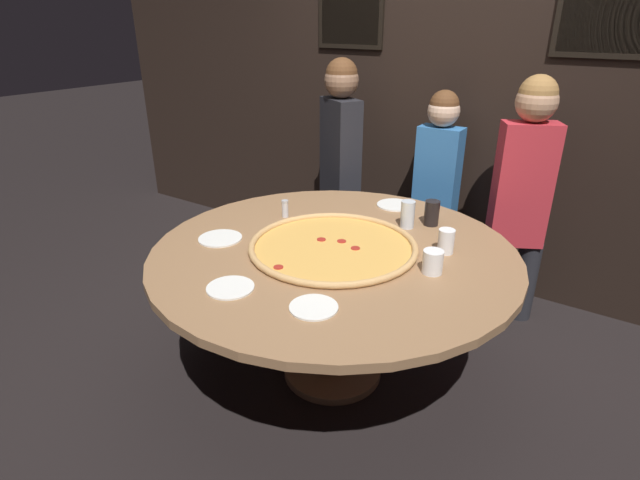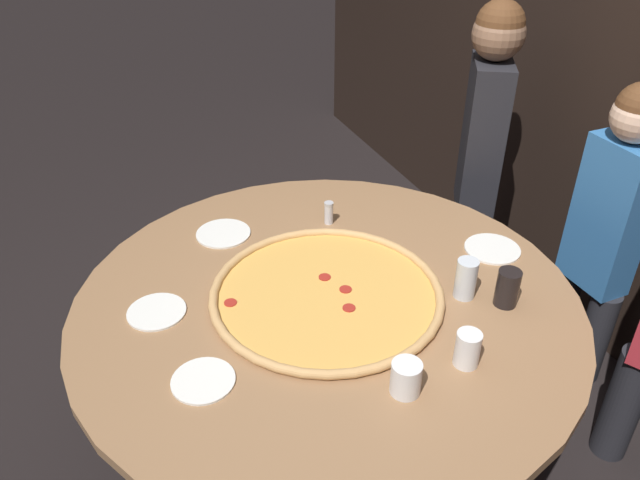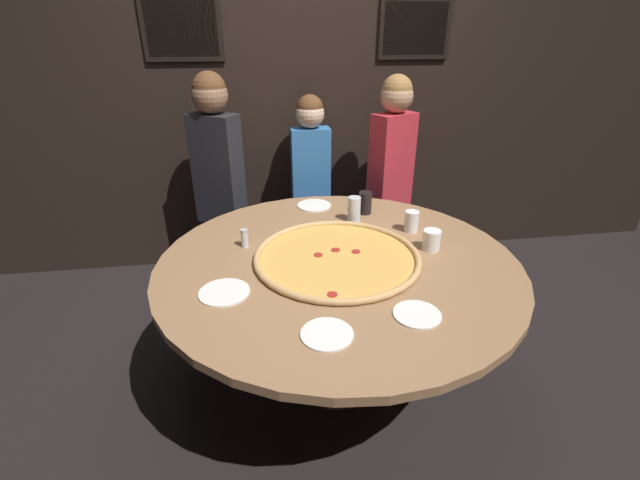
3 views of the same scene
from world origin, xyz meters
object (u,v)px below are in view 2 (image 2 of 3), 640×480
object	(u,v)px
dining_table	(327,322)
drink_cup_far_left	(466,279)
diner_centre_back	(607,222)
condiment_shaker	(329,213)
drink_cup_by_shaker	(406,378)
white_plate_beside_cup	(203,381)
drink_cup_beside_pizza	(507,288)
diner_side_left	(482,145)
giant_pizza	(325,294)
white_plate_left_side	(223,233)
white_plate_right_side	(492,249)
drink_cup_centre_back	(467,349)
white_plate_far_back	(157,312)

from	to	relation	value
dining_table	drink_cup_far_left	distance (m)	0.51
diner_centre_back	condiment_shaker	bearing A→B (deg)	64.53
drink_cup_by_shaker	white_plate_beside_cup	bearing A→B (deg)	-116.32
dining_table	drink_cup_by_shaker	world-z (taller)	drink_cup_by_shaker
drink_cup_beside_pizza	condiment_shaker	xyz separation A→B (m)	(-0.72, -0.35, -0.02)
drink_cup_beside_pizza	diner_side_left	xyz separation A→B (m)	(-0.90, 0.52, 0.06)
giant_pizza	drink_cup_far_left	xyz separation A→B (m)	(0.18, 0.45, 0.06)
drink_cup_far_left	white_plate_left_side	distance (m)	0.98
white_plate_right_side	diner_centre_back	size ratio (longest dim) A/B	0.16
white_plate_left_side	giant_pizza	bearing A→B (deg)	22.47
dining_table	drink_cup_by_shaker	distance (m)	0.51
drink_cup_far_left	diner_side_left	world-z (taller)	diner_side_left
drink_cup_centre_back	drink_cup_far_left	distance (m)	0.34
white_plate_left_side	diner_side_left	size ratio (longest dim) A/B	0.14
white_plate_right_side	white_plate_far_back	world-z (taller)	same
giant_pizza	drink_cup_centre_back	xyz separation A→B (m)	(0.46, 0.27, 0.05)
dining_table	drink_cup_far_left	bearing A→B (deg)	68.44
white_plate_far_back	drink_cup_by_shaker	bearing A→B (deg)	43.38
drink_cup_beside_pizza	diner_side_left	size ratio (longest dim) A/B	0.09
white_plate_far_back	diner_side_left	world-z (taller)	diner_side_left
giant_pizza	drink_cup_centre_back	bearing A→B (deg)	29.77
condiment_shaker	white_plate_left_side	bearing A→B (deg)	-101.13
giant_pizza	diner_centre_back	xyz separation A→B (m)	(0.03, 1.24, 0.01)
condiment_shaker	diner_centre_back	xyz separation A→B (m)	(0.47, 1.03, -0.02)
dining_table	diner_side_left	bearing A→B (deg)	120.69
drink_cup_far_left	drink_cup_beside_pizza	distance (m)	0.14
diner_side_left	giant_pizza	bearing A→B (deg)	151.04
white_plate_beside_cup	drink_cup_beside_pizza	bearing A→B (deg)	87.66
drink_cup_beside_pizza	diner_centre_back	bearing A→B (deg)	109.70
giant_pizza	drink_cup_by_shaker	size ratio (longest dim) A/B	7.78
dining_table	condiment_shaker	bearing A→B (deg)	155.94
drink_cup_by_shaker	white_plate_left_side	distance (m)	1.05
diner_side_left	diner_centre_back	distance (m)	0.68
giant_pizza	drink_cup_by_shaker	distance (m)	0.49
dining_table	white_plate_right_side	size ratio (longest dim) A/B	8.21
drink_cup_beside_pizza	white_plate_far_back	bearing A→B (deg)	-110.40
diner_side_left	dining_table	bearing A→B (deg)	151.37
drink_cup_far_left	white_plate_left_side	xyz separation A→B (m)	(-0.71, -0.67, -0.07)
giant_pizza	dining_table	bearing A→B (deg)	41.91
dining_table	drink_cup_by_shaker	size ratio (longest dim) A/B	16.79
diner_centre_back	white_plate_beside_cup	bearing A→B (deg)	95.78
dining_table	white_plate_beside_cup	world-z (taller)	white_plate_beside_cup
drink_cup_by_shaker	drink_cup_centre_back	distance (m)	0.23
white_plate_right_side	white_plate_far_back	distance (m)	1.28
drink_cup_by_shaker	white_plate_left_side	size ratio (longest dim) A/B	0.48
giant_pizza	diner_centre_back	world-z (taller)	diner_centre_back
drink_cup_by_shaker	white_plate_far_back	size ratio (longest dim) A/B	0.53
dining_table	giant_pizza	world-z (taller)	giant_pizza
drink_cup_beside_pizza	condiment_shaker	bearing A→B (deg)	-154.27
drink_cup_beside_pizza	white_plate_beside_cup	xyz separation A→B (m)	(-0.04, -1.04, -0.06)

